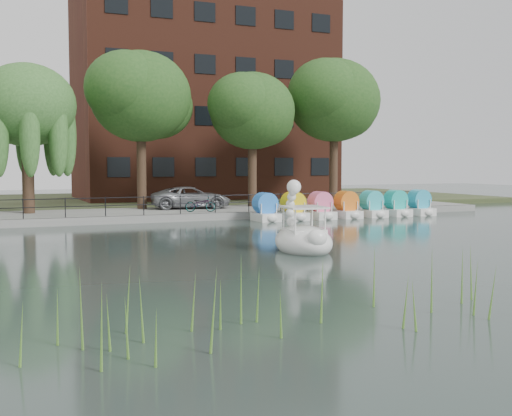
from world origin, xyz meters
TOP-DOWN VIEW (x-y plane):
  - ground_plane at (0.00, 0.00)m, footprint 120.00×120.00m
  - promenade at (0.00, 16.00)m, footprint 40.00×6.00m
  - kerb at (0.00, 13.05)m, footprint 40.00×0.25m
  - land_strip at (0.00, 30.00)m, footprint 60.00×22.00m
  - railing at (0.00, 13.25)m, footprint 32.00×0.05m
  - apartment_building at (7.00, 29.97)m, footprint 20.00×10.07m
  - willow_mid at (-7.50, 17.00)m, footprint 5.32×5.32m
  - broadleaf_center at (-1.00, 18.00)m, footprint 6.00×6.00m
  - broadleaf_right at (6.00, 17.50)m, footprint 5.40×5.40m
  - broadleaf_far at (12.50, 18.50)m, footprint 6.30×6.30m
  - minivan at (1.78, 17.01)m, footprint 3.17×5.75m
  - bicycle at (1.46, 14.25)m, footprint 1.01×1.82m
  - swan_boat at (0.66, 0.14)m, footprint 2.19×3.17m
  - pedal_boat_row at (9.41, 11.61)m, footprint 11.35×1.70m

SIDE VIEW (x-z plane):
  - ground_plane at x=0.00m, z-range 0.00..0.00m
  - land_strip at x=0.00m, z-range 0.00..0.36m
  - promenade at x=0.00m, z-range 0.00..0.40m
  - kerb at x=0.00m, z-range 0.00..0.40m
  - swan_boat at x=0.66m, z-range -0.71..1.82m
  - pedal_boat_row at x=9.41m, z-range -0.09..1.31m
  - bicycle at x=1.46m, z-range 0.40..1.40m
  - railing at x=0.00m, z-range 0.65..1.65m
  - minivan at x=1.78m, z-range 0.40..1.93m
  - willow_mid at x=-7.50m, z-range 2.17..10.32m
  - broadleaf_right at x=6.00m, z-range 2.22..10.55m
  - broadleaf_center at x=-1.00m, z-range 2.44..11.69m
  - broadleaf_far at x=12.50m, z-range 2.54..12.25m
  - apartment_building at x=7.00m, z-range 0.36..18.36m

